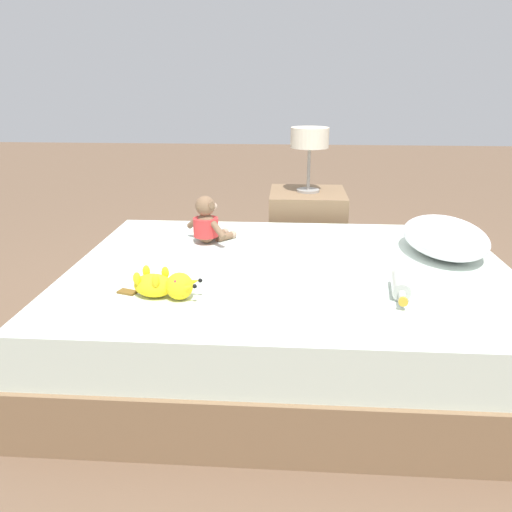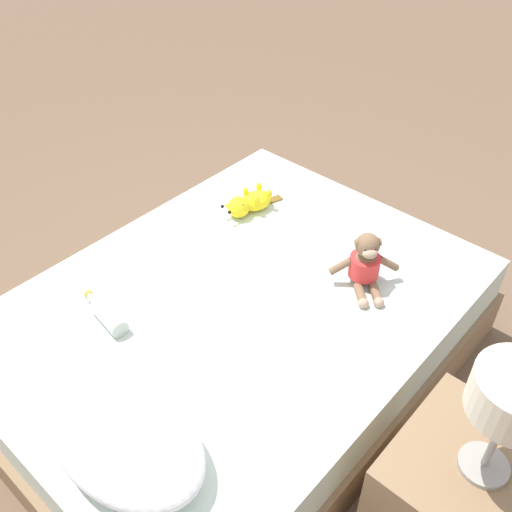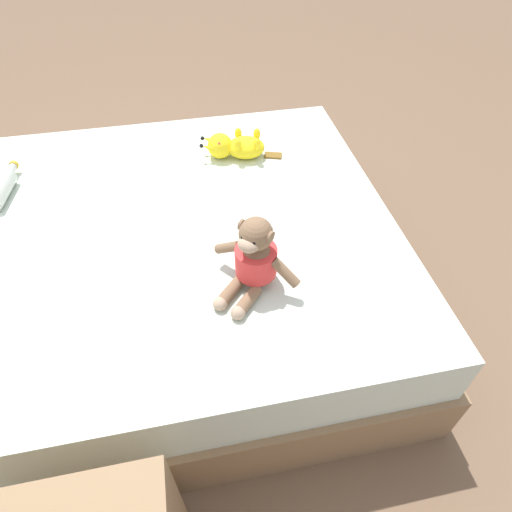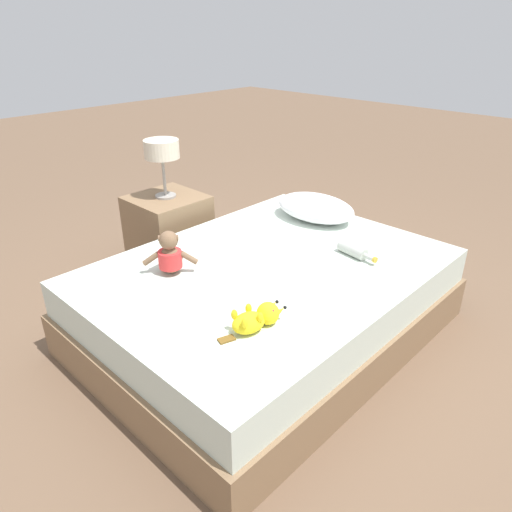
{
  "view_description": "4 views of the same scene",
  "coord_description": "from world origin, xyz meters",
  "px_view_note": "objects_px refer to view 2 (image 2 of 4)",
  "views": [
    {
      "loc": [
        2.04,
        -0.01,
        1.2
      ],
      "look_at": [
        0.15,
        -0.14,
        0.53
      ],
      "focal_mm": 35.48,
      "sensor_mm": 36.0,
      "label": 1
    },
    {
      "loc": [
        -1.13,
        1.14,
        2.02
      ],
      "look_at": [
        0.05,
        -0.17,
        0.52
      ],
      "focal_mm": 40.49,
      "sensor_mm": 36.0,
      "label": 2
    },
    {
      "loc": [
        -1.14,
        -0.25,
        1.43
      ],
      "look_at": [
        -0.3,
        -0.41,
        0.54
      ],
      "focal_mm": 30.47,
      "sensor_mm": 36.0,
      "label": 3
    },
    {
      "loc": [
        1.52,
        -1.67,
        1.62
      ],
      "look_at": [
        0.04,
        -0.14,
        0.56
      ],
      "focal_mm": 33.27,
      "sensor_mm": 36.0,
      "label": 4
    }
  ],
  "objects_px": {
    "bed": "(238,337)",
    "plush_yellow_creature": "(249,203)",
    "glass_bottle": "(108,316)",
    "pillow": "(126,441)",
    "plush_monkey": "(365,264)"
  },
  "relations": [
    {
      "from": "bed",
      "to": "pillow",
      "type": "height_order",
      "value": "pillow"
    },
    {
      "from": "bed",
      "to": "pillow",
      "type": "xyz_separation_m",
      "value": [
        -0.22,
        0.7,
        0.3
      ]
    },
    {
      "from": "glass_bottle",
      "to": "plush_yellow_creature",
      "type": "bearing_deg",
      "value": -84.16
    },
    {
      "from": "plush_yellow_creature",
      "to": "glass_bottle",
      "type": "height_order",
      "value": "plush_yellow_creature"
    },
    {
      "from": "bed",
      "to": "glass_bottle",
      "type": "distance_m",
      "value": 0.55
    },
    {
      "from": "bed",
      "to": "pillow",
      "type": "distance_m",
      "value": 0.8
    },
    {
      "from": "bed",
      "to": "glass_bottle",
      "type": "bearing_deg",
      "value": 56.74
    },
    {
      "from": "pillow",
      "to": "glass_bottle",
      "type": "height_order",
      "value": "pillow"
    },
    {
      "from": "plush_yellow_creature",
      "to": "glass_bottle",
      "type": "relative_size",
      "value": 1.3
    },
    {
      "from": "glass_bottle",
      "to": "pillow",
      "type": "bearing_deg",
      "value": 149.25
    },
    {
      "from": "pillow",
      "to": "glass_bottle",
      "type": "bearing_deg",
      "value": -30.75
    },
    {
      "from": "plush_monkey",
      "to": "pillow",
      "type": "bearing_deg",
      "value": 85.48
    },
    {
      "from": "bed",
      "to": "pillow",
      "type": "bearing_deg",
      "value": 107.72
    },
    {
      "from": "bed",
      "to": "plush_yellow_creature",
      "type": "xyz_separation_m",
      "value": [
        0.36,
        -0.46,
        0.27
      ]
    },
    {
      "from": "plush_yellow_creature",
      "to": "glass_bottle",
      "type": "distance_m",
      "value": 0.87
    }
  ]
}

